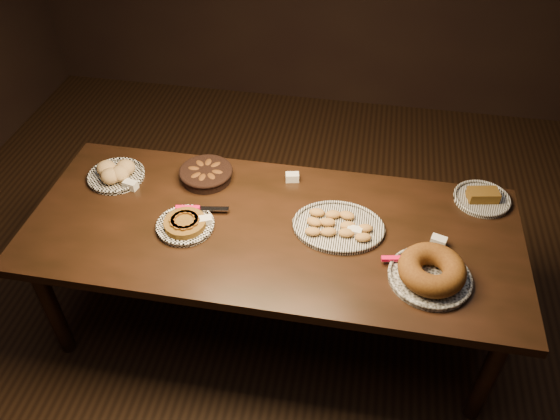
% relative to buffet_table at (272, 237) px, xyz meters
% --- Properties ---
extents(ground, '(5.00, 5.00, 0.00)m').
position_rel_buffet_table_xyz_m(ground, '(0.00, 0.00, -0.68)').
color(ground, black).
rests_on(ground, ground).
extents(buffet_table, '(2.40, 1.00, 0.75)m').
position_rel_buffet_table_xyz_m(buffet_table, '(0.00, 0.00, 0.00)').
color(buffet_table, black).
rests_on(buffet_table, ground).
extents(apple_tart_plate, '(0.33, 0.30, 0.06)m').
position_rel_buffet_table_xyz_m(apple_tart_plate, '(-0.41, -0.08, 0.09)').
color(apple_tart_plate, white).
rests_on(apple_tart_plate, buffet_table).
extents(madeleine_platter, '(0.44, 0.36, 0.05)m').
position_rel_buffet_table_xyz_m(madeleine_platter, '(0.32, 0.04, 0.09)').
color(madeleine_platter, black).
rests_on(madeleine_platter, buffet_table).
extents(bundt_cake_plate, '(0.41, 0.38, 0.11)m').
position_rel_buffet_table_xyz_m(bundt_cake_plate, '(0.75, -0.20, 0.12)').
color(bundt_cake_plate, black).
rests_on(bundt_cake_plate, buffet_table).
extents(croissant_basket, '(0.35, 0.35, 0.07)m').
position_rel_buffet_table_xyz_m(croissant_basket, '(-0.42, 0.30, 0.11)').
color(croissant_basket, black).
rests_on(croissant_basket, buffet_table).
extents(bread_roll_plate, '(0.31, 0.31, 0.09)m').
position_rel_buffet_table_xyz_m(bread_roll_plate, '(-0.89, 0.22, 0.11)').
color(bread_roll_plate, white).
rests_on(bread_roll_plate, buffet_table).
extents(loaf_plate, '(0.29, 0.29, 0.07)m').
position_rel_buffet_table_xyz_m(loaf_plate, '(1.02, 0.38, 0.09)').
color(loaf_plate, black).
rests_on(loaf_plate, buffet_table).
extents(tent_cards, '(1.65, 0.48, 0.04)m').
position_rel_buffet_table_xyz_m(tent_cards, '(0.02, 0.10, 0.10)').
color(tent_cards, white).
rests_on(tent_cards, buffet_table).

